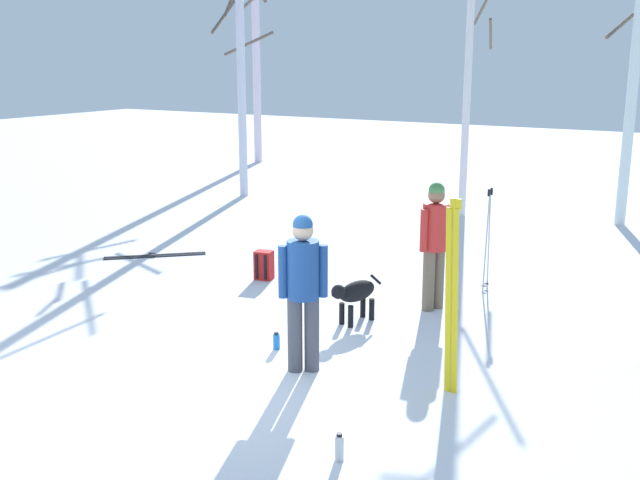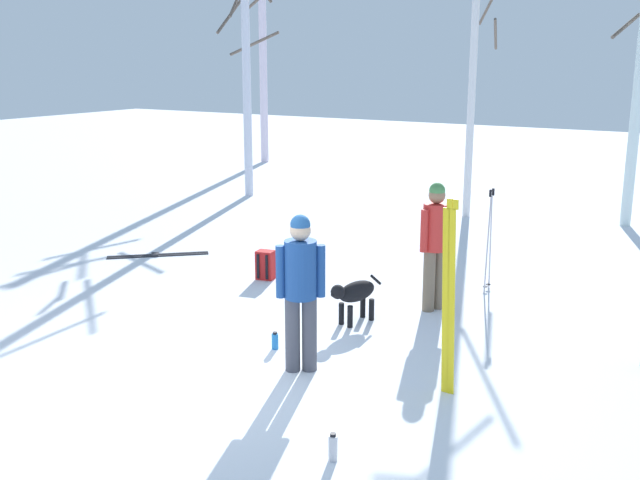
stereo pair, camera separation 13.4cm
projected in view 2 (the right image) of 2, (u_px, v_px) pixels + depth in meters
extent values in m
plane|color=white|center=(192.00, 375.00, 7.98)|extent=(60.00, 60.00, 0.00)
cylinder|color=#72604C|center=(439.00, 279.00, 10.01)|extent=(0.16, 0.16, 0.82)
cylinder|color=#72604C|center=(429.00, 281.00, 9.91)|extent=(0.16, 0.16, 0.82)
cylinder|color=red|center=(436.00, 227.00, 9.79)|extent=(0.34, 0.34, 0.62)
sphere|color=#997051|center=(437.00, 195.00, 9.69)|extent=(0.22, 0.22, 0.22)
sphere|color=#4C8C4C|center=(437.00, 191.00, 9.68)|extent=(0.21, 0.21, 0.21)
cylinder|color=red|center=(447.00, 226.00, 9.92)|extent=(0.10, 0.10, 0.56)
cylinder|color=red|center=(424.00, 231.00, 9.67)|extent=(0.10, 0.10, 0.56)
cylinder|color=#4C4C56|center=(309.00, 334.00, 8.03)|extent=(0.16, 0.16, 0.82)
cylinder|color=#4C4C56|center=(293.00, 334.00, 8.02)|extent=(0.16, 0.16, 0.82)
cylinder|color=#1E478C|center=(301.00, 269.00, 7.85)|extent=(0.34, 0.34, 0.62)
sphere|color=beige|center=(300.00, 230.00, 7.75)|extent=(0.22, 0.22, 0.22)
sphere|color=#265999|center=(300.00, 225.00, 7.73)|extent=(0.21, 0.21, 0.21)
cylinder|color=#1E478C|center=(321.00, 271.00, 7.87)|extent=(0.10, 0.10, 0.56)
cylinder|color=#1E478C|center=(280.00, 272.00, 7.84)|extent=(0.10, 0.10, 0.56)
ellipsoid|color=black|center=(357.00, 291.00, 9.48)|extent=(0.38, 0.64, 0.26)
sphere|color=black|center=(338.00, 292.00, 9.24)|extent=(0.18, 0.18, 0.18)
ellipsoid|color=black|center=(334.00, 295.00, 9.20)|extent=(0.09, 0.11, 0.06)
cylinder|color=black|center=(376.00, 280.00, 9.69)|extent=(0.09, 0.19, 0.17)
cylinder|color=black|center=(350.00, 317.00, 9.36)|extent=(0.07, 0.07, 0.28)
cylinder|color=black|center=(341.00, 314.00, 9.47)|extent=(0.07, 0.07, 0.28)
cylinder|color=black|center=(371.00, 310.00, 9.62)|extent=(0.07, 0.07, 0.28)
cylinder|color=black|center=(363.00, 307.00, 9.73)|extent=(0.07, 0.07, 0.28)
cube|color=yellow|center=(451.00, 303.00, 7.35)|extent=(0.13, 0.02, 1.89)
cube|color=yellow|center=(456.00, 204.00, 7.11)|extent=(0.06, 0.02, 0.10)
cube|color=yellow|center=(446.00, 302.00, 7.38)|extent=(0.13, 0.02, 1.89)
cube|color=yellow|center=(450.00, 204.00, 7.14)|extent=(0.06, 0.02, 0.10)
cube|color=black|center=(158.00, 254.00, 12.80)|extent=(1.30, 1.18, 0.02)
cube|color=#333338|center=(155.00, 253.00, 12.78)|extent=(0.13, 0.13, 0.03)
cube|color=black|center=(158.00, 256.00, 12.70)|extent=(1.30, 1.18, 0.02)
cube|color=#333338|center=(155.00, 255.00, 12.69)|extent=(0.13, 0.13, 0.03)
cylinder|color=#B2B2BC|center=(490.00, 243.00, 10.77)|extent=(0.02, 0.10, 1.38)
cylinder|color=black|center=(493.00, 192.00, 10.59)|extent=(0.04, 0.04, 0.10)
cylinder|color=black|center=(488.00, 284.00, 10.91)|extent=(0.07, 0.07, 0.01)
cylinder|color=#B2B2BC|center=(488.00, 245.00, 10.66)|extent=(0.02, 0.10, 1.38)
cylinder|color=black|center=(490.00, 193.00, 10.49)|extent=(0.04, 0.04, 0.10)
cylinder|color=black|center=(485.00, 287.00, 10.81)|extent=(0.07, 0.07, 0.01)
cube|color=red|center=(266.00, 265.00, 11.38)|extent=(0.29, 0.24, 0.44)
cube|color=red|center=(269.00, 267.00, 11.51)|extent=(0.20, 0.09, 0.20)
cube|color=black|center=(267.00, 267.00, 11.25)|extent=(0.04, 0.03, 0.37)
cube|color=black|center=(258.00, 266.00, 11.30)|extent=(0.04, 0.03, 0.37)
cylinder|color=silver|center=(333.00, 448.00, 6.28)|extent=(0.08, 0.08, 0.23)
cylinder|color=black|center=(333.00, 435.00, 6.25)|extent=(0.05, 0.05, 0.02)
cylinder|color=#1E72BF|center=(275.00, 341.00, 8.68)|extent=(0.08, 0.08, 0.18)
cylinder|color=black|center=(275.00, 333.00, 8.65)|extent=(0.05, 0.05, 0.02)
cylinder|color=silver|center=(263.00, 46.00, 23.12)|extent=(0.24, 0.24, 7.17)
cylinder|color=silver|center=(247.00, 83.00, 17.57)|extent=(0.20, 0.20, 5.37)
cylinder|color=brown|center=(231.00, 15.00, 17.47)|extent=(0.17, 0.96, 0.90)
cylinder|color=brown|center=(254.00, 44.00, 17.94)|extent=(1.22, 0.44, 0.58)
cylinder|color=brown|center=(236.00, 3.00, 17.26)|extent=(0.10, 0.56, 0.69)
cylinder|color=silver|center=(473.00, 66.00, 15.13)|extent=(0.15, 0.15, 6.19)
cylinder|color=brown|center=(496.00, 34.00, 14.87)|extent=(0.27, 0.83, 0.59)
cylinder|color=brown|center=(626.00, 26.00, 14.40)|extent=(0.41, 0.78, 0.50)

